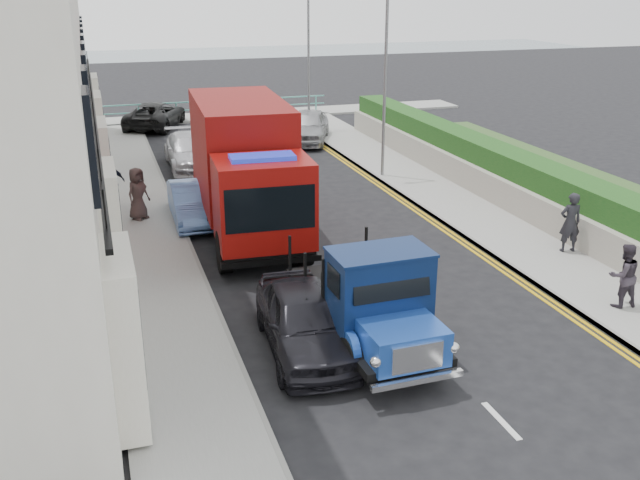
% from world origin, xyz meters
% --- Properties ---
extents(ground, '(120.00, 120.00, 0.00)m').
position_xyz_m(ground, '(0.00, 0.00, 0.00)').
color(ground, black).
rests_on(ground, ground).
extents(pavement_west, '(2.40, 38.00, 0.12)m').
position_xyz_m(pavement_west, '(-5.20, 9.00, 0.06)').
color(pavement_west, gray).
rests_on(pavement_west, ground).
extents(pavement_east, '(2.60, 38.00, 0.12)m').
position_xyz_m(pavement_east, '(5.30, 9.00, 0.06)').
color(pavement_east, gray).
rests_on(pavement_east, ground).
extents(promenade, '(30.00, 2.50, 0.12)m').
position_xyz_m(promenade, '(0.00, 29.00, 0.06)').
color(promenade, gray).
rests_on(promenade, ground).
extents(sea_plane, '(120.00, 120.00, 0.00)m').
position_xyz_m(sea_plane, '(0.00, 60.00, 0.00)').
color(sea_plane, slate).
rests_on(sea_plane, ground).
extents(garden_east, '(1.45, 28.00, 1.75)m').
position_xyz_m(garden_east, '(7.21, 9.00, 0.90)').
color(garden_east, '#B2AD9E').
rests_on(garden_east, ground).
extents(seafront_railing, '(13.00, 0.08, 1.11)m').
position_xyz_m(seafront_railing, '(0.00, 28.20, 0.58)').
color(seafront_railing, '#59B2A5').
rests_on(seafront_railing, ground).
extents(lamp_mid, '(1.23, 0.18, 7.00)m').
position_xyz_m(lamp_mid, '(4.18, 14.00, 4.00)').
color(lamp_mid, slate).
rests_on(lamp_mid, ground).
extents(lamp_far, '(1.23, 0.18, 7.00)m').
position_xyz_m(lamp_far, '(4.18, 24.00, 4.00)').
color(lamp_far, slate).
rests_on(lamp_far, ground).
extents(bedford_lorry, '(2.10, 5.03, 2.35)m').
position_xyz_m(bedford_lorry, '(-1.26, 0.92, 1.08)').
color(bedford_lorry, black).
rests_on(bedford_lorry, ground).
extents(red_lorry, '(2.99, 7.72, 3.97)m').
position_xyz_m(red_lorry, '(-2.15, 9.29, 2.12)').
color(red_lorry, black).
rests_on(red_lorry, ground).
extents(parked_car_front, '(1.97, 4.26, 1.41)m').
position_xyz_m(parked_car_front, '(-2.60, 1.54, 0.71)').
color(parked_car_front, black).
rests_on(parked_car_front, ground).
extents(parked_car_mid, '(1.40, 3.83, 1.25)m').
position_xyz_m(parked_car_mid, '(-3.60, 10.85, 0.63)').
color(parked_car_mid, '#638DD5').
rests_on(parked_car_mid, ground).
extents(parked_car_rear, '(1.96, 4.72, 1.36)m').
position_xyz_m(parked_car_rear, '(-2.67, 18.00, 0.68)').
color(parked_car_rear, silver).
rests_on(parked_car_rear, ground).
extents(seafront_car_left, '(3.97, 5.40, 1.36)m').
position_xyz_m(seafront_car_left, '(-3.25, 27.00, 0.68)').
color(seafront_car_left, black).
rests_on(seafront_car_left, ground).
extents(seafront_car_right, '(3.46, 4.88, 1.54)m').
position_xyz_m(seafront_car_right, '(3.38, 21.17, 0.77)').
color(seafront_car_right, '#9C9DA0').
rests_on(seafront_car_right, ground).
extents(pedestrian_east_near, '(0.69, 0.51, 1.72)m').
position_xyz_m(pedestrian_east_near, '(6.10, 4.60, 0.98)').
color(pedestrian_east_near, black).
rests_on(pedestrian_east_near, pavement_east).
extents(pedestrian_east_far, '(0.81, 0.66, 1.56)m').
position_xyz_m(pedestrian_east_far, '(5.07, 1.13, 0.90)').
color(pedestrian_east_far, '#352D38').
rests_on(pedestrian_east_far, pavement_east).
extents(pedestrian_west_near, '(1.04, 0.86, 1.66)m').
position_xyz_m(pedestrian_west_near, '(-6.00, 12.83, 0.95)').
color(pedestrian_west_near, black).
rests_on(pedestrian_west_near, pavement_west).
extents(pedestrian_west_far, '(0.98, 0.95, 1.69)m').
position_xyz_m(pedestrian_west_far, '(-5.27, 11.30, 0.97)').
color(pedestrian_west_far, '#40302E').
rests_on(pedestrian_west_far, pavement_west).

